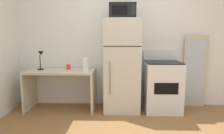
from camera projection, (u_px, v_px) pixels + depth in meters
wall_back_white at (126, 40)px, 3.90m from camera, size 5.00×0.10×2.60m
desk at (61, 82)px, 3.70m from camera, size 1.27×0.58×0.75m
desk_lamp at (41, 57)px, 3.66m from camera, size 0.14×0.12×0.35m
coffee_mug at (68, 67)px, 3.75m from camera, size 0.08×0.08×0.09m
paper_towel_roll at (85, 65)px, 3.56m from camera, size 0.11×0.11×0.24m
refrigerator at (122, 66)px, 3.61m from camera, size 0.65×0.61×1.68m
microwave at (122, 11)px, 3.44m from camera, size 0.46×0.35×0.26m
oven_range at (162, 86)px, 3.64m from camera, size 0.64×0.61×1.10m
leaning_mirror at (195, 71)px, 3.84m from camera, size 0.44×0.03×1.40m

